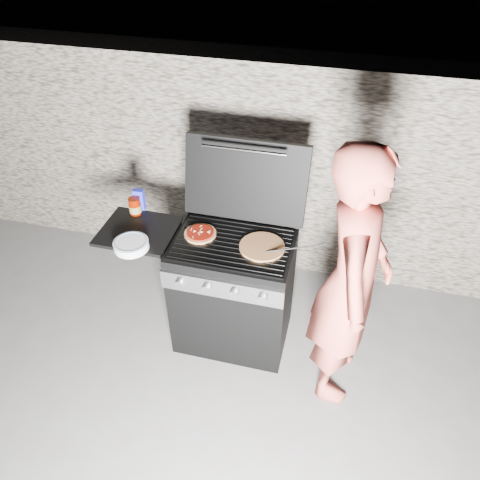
% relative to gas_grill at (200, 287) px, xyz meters
% --- Properties ---
extents(ground, '(50.00, 50.00, 0.00)m').
position_rel_gas_grill_xyz_m(ground, '(0.25, 0.00, -0.46)').
color(ground, '#5F5B58').
extents(stone_wall, '(8.00, 0.35, 1.80)m').
position_rel_gas_grill_xyz_m(stone_wall, '(0.25, 1.05, 0.44)').
color(stone_wall, gray).
rests_on(stone_wall, ground).
extents(gas_grill, '(1.34, 0.79, 0.91)m').
position_rel_gas_grill_xyz_m(gas_grill, '(0.00, 0.00, 0.00)').
color(gas_grill, black).
rests_on(gas_grill, ground).
extents(pizza_topped, '(0.25, 0.25, 0.02)m').
position_rel_gas_grill_xyz_m(pizza_topped, '(0.02, 0.04, 0.47)').
color(pizza_topped, tan).
rests_on(pizza_topped, gas_grill).
extents(pizza_plain, '(0.32, 0.32, 0.02)m').
position_rel_gas_grill_xyz_m(pizza_plain, '(0.45, 0.01, 0.46)').
color(pizza_plain, '#E49A5D').
rests_on(pizza_plain, gas_grill).
extents(sauce_jar, '(0.10, 0.10, 0.13)m').
position_rel_gas_grill_xyz_m(sauce_jar, '(-0.51, 0.17, 0.51)').
color(sauce_jar, '#701100').
rests_on(sauce_jar, gas_grill).
extents(blue_carton, '(0.08, 0.05, 0.16)m').
position_rel_gas_grill_xyz_m(blue_carton, '(-0.50, 0.23, 0.53)').
color(blue_carton, '#1F27C1').
rests_on(blue_carton, gas_grill).
extents(plate_stack, '(0.24, 0.24, 0.05)m').
position_rel_gas_grill_xyz_m(plate_stack, '(-0.38, -0.19, 0.47)').
color(plate_stack, white).
rests_on(plate_stack, gas_grill).
extents(person, '(0.45, 0.67, 1.82)m').
position_rel_gas_grill_xyz_m(person, '(1.03, -0.18, 0.46)').
color(person, '#DA5A4C').
rests_on(person, ground).
extents(tongs, '(0.37, 0.10, 0.08)m').
position_rel_gas_grill_xyz_m(tongs, '(0.66, 0.00, 0.49)').
color(tongs, black).
rests_on(tongs, gas_grill).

